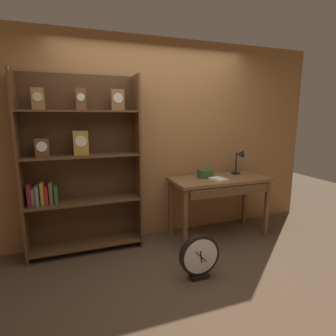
# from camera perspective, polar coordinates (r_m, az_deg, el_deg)

# --- Properties ---
(ground_plane) EXTENTS (10.00, 10.00, 0.00)m
(ground_plane) POSITION_cam_1_polar(r_m,az_deg,el_deg) (2.88, 6.14, -23.50)
(ground_plane) COLOR #4C3826
(back_wood_panel) EXTENTS (4.80, 0.05, 2.60)m
(back_wood_panel) POSITION_cam_1_polar(r_m,az_deg,el_deg) (3.65, -2.82, 5.78)
(back_wood_panel) COLOR #9E6B3D
(back_wood_panel) RESTS_ON ground
(bookshelf) EXTENTS (1.32, 0.33, 2.09)m
(bookshelf) POSITION_cam_1_polar(r_m,az_deg,el_deg) (3.33, -18.09, 0.37)
(bookshelf) COLOR brown
(bookshelf) RESTS_ON ground
(workbench) EXTENTS (1.31, 0.60, 0.81)m
(workbench) POSITION_cam_1_polar(r_m,az_deg,el_deg) (3.71, 10.88, -3.63)
(workbench) COLOR brown
(workbench) RESTS_ON ground
(desk_lamp) EXTENTS (0.19, 0.19, 0.37)m
(desk_lamp) POSITION_cam_1_polar(r_m,az_deg,el_deg) (3.96, 14.92, 2.01)
(desk_lamp) COLOR black
(desk_lamp) RESTS_ON workbench
(toolbox_small) EXTENTS (0.18, 0.12, 0.11)m
(toolbox_small) POSITION_cam_1_polar(r_m,az_deg,el_deg) (3.68, 7.77, -1.19)
(toolbox_small) COLOR #2D5123
(toolbox_small) RESTS_ON workbench
(open_repair_manual) EXTENTS (0.20, 0.25, 0.02)m
(open_repair_manual) POSITION_cam_1_polar(r_m,az_deg,el_deg) (3.57, 10.51, -2.30)
(open_repair_manual) COLOR silver
(open_repair_manual) RESTS_ON workbench
(round_clock_large) EXTENTS (0.42, 0.11, 0.46)m
(round_clock_large) POSITION_cam_1_polar(r_m,az_deg,el_deg) (2.89, 6.61, -17.96)
(round_clock_large) COLOR black
(round_clock_large) RESTS_ON ground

